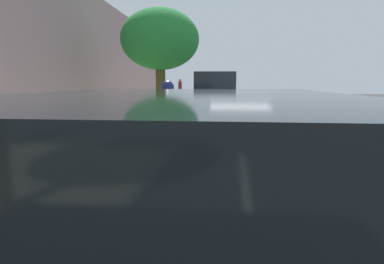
% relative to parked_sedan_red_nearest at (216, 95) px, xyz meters
% --- Properties ---
extents(ground, '(63.33, 63.33, 0.00)m').
position_rel_parked_sedan_red_nearest_xyz_m(ground, '(-1.13, 6.92, -0.75)').
color(ground, '#373737').
extents(sidewalk, '(4.46, 39.58, 0.14)m').
position_rel_parked_sedan_red_nearest_xyz_m(sidewalk, '(3.27, 6.92, -0.68)').
color(sidewalk, tan).
rests_on(sidewalk, ground).
extents(curb_edge, '(0.16, 39.58, 0.14)m').
position_rel_parked_sedan_red_nearest_xyz_m(curb_edge, '(0.96, 6.92, -0.68)').
color(curb_edge, gray).
rests_on(curb_edge, ground).
extents(lane_stripe_centre, '(0.14, 40.00, 0.01)m').
position_rel_parked_sedan_red_nearest_xyz_m(lane_stripe_centre, '(-3.91, 7.13, -0.75)').
color(lane_stripe_centre, white).
rests_on(lane_stripe_centre, ground).
extents(lane_stripe_bike_edge, '(0.12, 39.58, 0.01)m').
position_rel_parked_sedan_red_nearest_xyz_m(lane_stripe_bike_edge, '(-0.51, 6.92, -0.75)').
color(lane_stripe_bike_edge, white).
rests_on(lane_stripe_bike_edge, ground).
extents(building_facade, '(0.50, 39.58, 5.58)m').
position_rel_parked_sedan_red_nearest_xyz_m(building_facade, '(5.75, 6.92, 2.04)').
color(building_facade, gray).
rests_on(building_facade, ground).
extents(parked_sedan_red_nearest, '(2.00, 4.48, 1.52)m').
position_rel_parked_sedan_red_nearest_xyz_m(parked_sedan_red_nearest, '(0.00, 0.00, 0.00)').
color(parked_sedan_red_nearest, maroon).
rests_on(parked_sedan_red_nearest, ground).
extents(parked_suv_silver_second, '(2.18, 4.80, 1.99)m').
position_rel_parked_sedan_red_nearest_xyz_m(parked_suv_silver_second, '(0.02, 6.19, 0.27)').
color(parked_suv_silver_second, '#B7BABF').
rests_on(parked_suv_silver_second, ground).
extents(parked_sedan_black_mid, '(1.91, 4.43, 1.52)m').
position_rel_parked_sedan_red_nearest_xyz_m(parked_sedan_black_mid, '(-0.09, 19.15, 0.00)').
color(parked_sedan_black_mid, black).
rests_on(parked_sedan_black_mid, ground).
extents(bicycle_at_curb, '(1.70, 0.59, 0.76)m').
position_rel_parked_sedan_red_nearest_xyz_m(bicycle_at_curb, '(0.50, 15.08, -0.38)').
color(bicycle_at_curb, black).
rests_on(bicycle_at_curb, ground).
extents(cyclist_with_backpack, '(0.47, 0.61, 1.60)m').
position_rel_parked_sedan_red_nearest_xyz_m(cyclist_with_backpack, '(0.72, 14.63, 0.21)').
color(cyclist_with_backpack, '#C6B284').
rests_on(cyclist_with_backpack, ground).
extents(street_tree_near_cyclist, '(3.26, 3.26, 4.45)m').
position_rel_parked_sedan_red_nearest_xyz_m(street_tree_near_cyclist, '(2.24, 6.92, 2.55)').
color(street_tree_near_cyclist, '#4A4422').
rests_on(street_tree_near_cyclist, sidewalk).
extents(pedestrian_on_phone, '(0.27, 0.62, 1.71)m').
position_rel_parked_sedan_red_nearest_xyz_m(pedestrian_on_phone, '(3.09, -6.66, 0.36)').
color(pedestrian_on_phone, black).
rests_on(pedestrian_on_phone, sidewalk).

